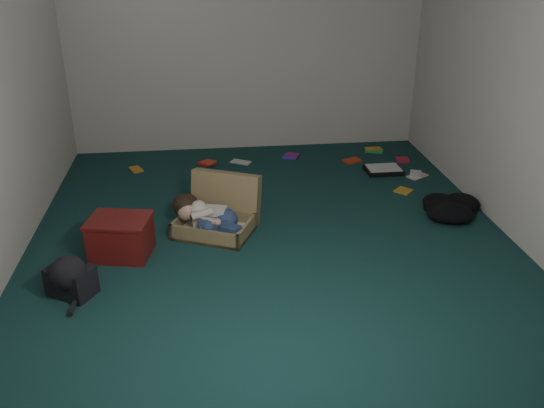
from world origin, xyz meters
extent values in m
plane|color=#123534|center=(0.00, 0.00, 0.00)|extent=(4.50, 4.50, 0.00)
plane|color=silver|center=(0.00, 2.25, 1.30)|extent=(4.50, 0.00, 4.50)
plane|color=silver|center=(0.00, -2.25, 1.30)|extent=(4.50, 0.00, 4.50)
plane|color=silver|center=(2.00, 0.00, 1.30)|extent=(0.00, 4.50, 4.50)
cube|color=olive|center=(-0.47, 0.06, 0.07)|extent=(0.75, 0.66, 0.14)
cube|color=silver|center=(-0.47, 0.06, 0.04)|extent=(0.68, 0.59, 0.02)
cube|color=olive|center=(-0.35, 0.32, 0.22)|extent=(0.64, 0.43, 0.46)
cube|color=beige|center=(-0.50, 0.05, 0.15)|extent=(0.30, 0.22, 0.19)
sphere|color=tan|center=(-0.69, 0.11, 0.21)|extent=(0.17, 0.17, 0.17)
ellipsoid|color=black|center=(-0.70, 0.17, 0.24)|extent=(0.22, 0.23, 0.19)
ellipsoid|color=navy|center=(-0.37, 0.00, 0.15)|extent=(0.20, 0.23, 0.19)
cube|color=navy|center=(-0.48, -0.06, 0.14)|extent=(0.24, 0.13, 0.12)
cube|color=navy|center=(-0.36, -0.12, 0.12)|extent=(0.23, 0.22, 0.10)
sphere|color=white|center=(-0.27, -0.13, 0.10)|extent=(0.10, 0.10, 0.10)
sphere|color=white|center=(-0.30, -0.19, 0.10)|extent=(0.09, 0.09, 0.09)
cylinder|color=tan|center=(-0.51, -0.08, 0.19)|extent=(0.17, 0.12, 0.06)
cube|color=#5E1413|center=(-1.21, -0.22, 0.15)|extent=(0.51, 0.43, 0.30)
cube|color=#5E1413|center=(-1.21, -0.22, 0.31)|extent=(0.53, 0.46, 0.02)
cube|color=black|center=(1.38, 1.26, 0.02)|extent=(0.39, 0.29, 0.05)
cube|color=white|center=(1.38, 1.26, 0.05)|extent=(0.35, 0.25, 0.01)
cube|color=gold|center=(-1.27, 1.64, 0.01)|extent=(0.18, 0.13, 0.02)
cube|color=red|center=(-0.51, 1.73, 0.01)|extent=(0.22, 0.21, 0.02)
cube|color=silver|center=(-0.12, 1.73, 0.01)|extent=(0.18, 0.21, 0.02)
cube|color=#2037B2|center=(0.46, 1.84, 0.01)|extent=(0.19, 0.21, 0.02)
cube|color=red|center=(1.12, 1.61, 0.01)|extent=(0.22, 0.21, 0.02)
cube|color=green|center=(1.46, 1.90, 0.01)|extent=(0.19, 0.15, 0.02)
cube|color=#84228A|center=(1.52, 1.37, 0.01)|extent=(0.22, 0.22, 0.02)
cube|color=beige|center=(1.70, 1.09, 0.01)|extent=(0.17, 0.20, 0.02)
cube|color=gold|center=(1.42, 0.73, 0.01)|extent=(0.20, 0.22, 0.02)
cube|color=red|center=(1.70, 1.57, 0.01)|extent=(0.22, 0.20, 0.02)
camera|label=1|loc=(-0.51, -4.31, 2.31)|focal=38.00mm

